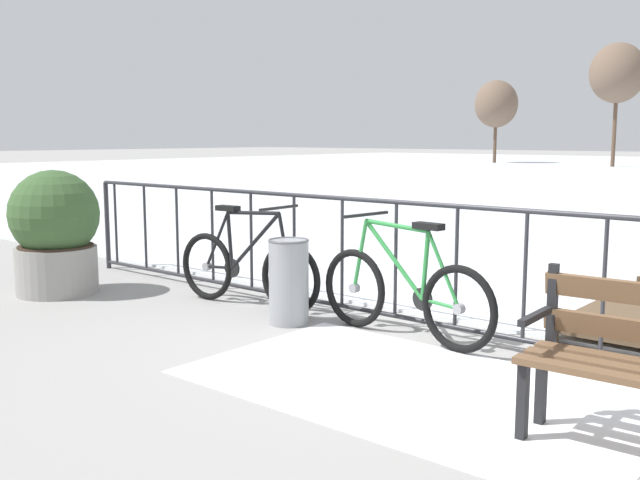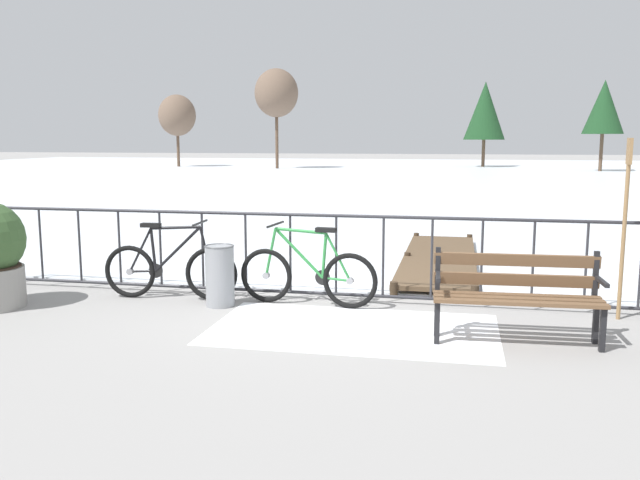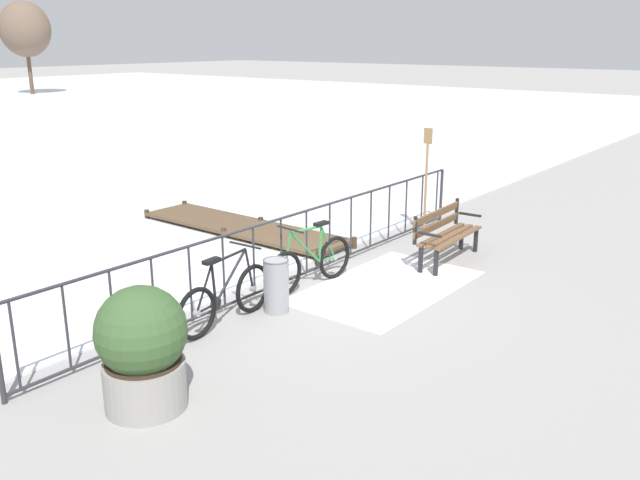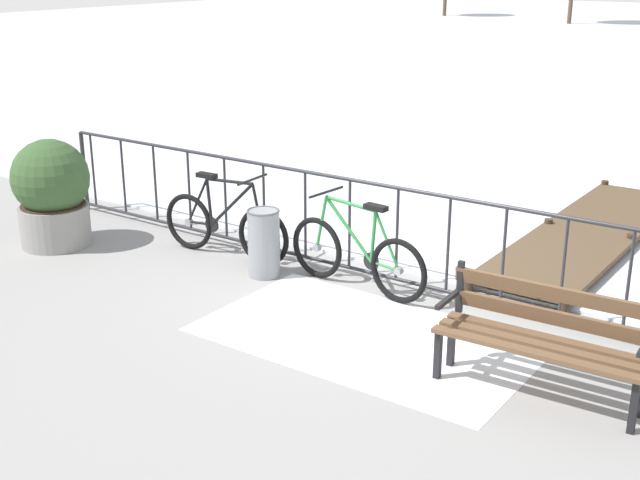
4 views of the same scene
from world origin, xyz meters
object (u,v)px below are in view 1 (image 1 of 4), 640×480
object	(u,v)px
bicycle_second	(404,293)
bicycle_near_railing	(246,268)
planter_with_shrub	(55,231)
trash_bin	(289,281)

from	to	relation	value
bicycle_second	bicycle_near_railing	bearing A→B (deg)	-178.99
bicycle_second	planter_with_shrub	size ratio (longest dim) A/B	1.35
bicycle_near_railing	planter_with_shrub	distance (m)	2.10
bicycle_near_railing	planter_with_shrub	xyz separation A→B (m)	(-1.91, -0.83, 0.27)
bicycle_near_railing	bicycle_second	xyz separation A→B (m)	(1.74, 0.03, 0.00)
trash_bin	bicycle_near_railing	bearing A→B (deg)	164.29
bicycle_near_railing	trash_bin	world-z (taller)	bicycle_near_railing
bicycle_second	planter_with_shrub	distance (m)	3.76
bicycle_near_railing	planter_with_shrub	size ratio (longest dim) A/B	1.35
bicycle_second	planter_with_shrub	bearing A→B (deg)	-166.71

